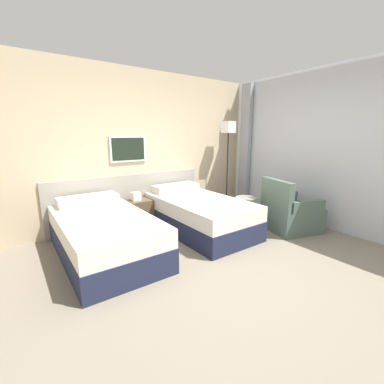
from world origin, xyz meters
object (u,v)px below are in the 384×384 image
at_px(bed_near_door, 105,235).
at_px(floor_lamp, 228,138).
at_px(side_table, 246,206).
at_px(bed_near_window, 199,214).
at_px(armchair, 290,214).
at_px(nightstand, 137,213).

relative_size(bed_near_door, floor_lamp, 1.05).
bearing_deg(side_table, bed_near_window, 161.36).
bearing_deg(side_table, armchair, -55.69).
relative_size(bed_near_window, nightstand, 3.13).
relative_size(bed_near_window, armchair, 2.05).
relative_size(nightstand, armchair, 0.66).
height_order(side_table, armchair, armchair).
distance_m(bed_near_door, floor_lamp, 3.18).
xyz_separation_m(bed_near_door, armchair, (2.84, -0.90, -0.01)).
relative_size(nightstand, floor_lamp, 0.34).
xyz_separation_m(floor_lamp, side_table, (-0.42, -0.95, -1.19)).
bearing_deg(bed_near_window, bed_near_door, 180.00).
bearing_deg(bed_near_door, floor_lamp, 13.12).
relative_size(floor_lamp, armchair, 1.96).
bearing_deg(bed_near_door, armchair, -17.52).
distance_m(bed_near_window, nightstand, 1.09).
xyz_separation_m(side_table, armchair, (0.42, -0.61, -0.07)).
height_order(nightstand, side_table, nightstand).
distance_m(nightstand, side_table, 1.93).
bearing_deg(side_table, nightstand, 147.73).
distance_m(bed_near_door, armchair, 2.98).
bearing_deg(nightstand, bed_near_door, -136.68).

